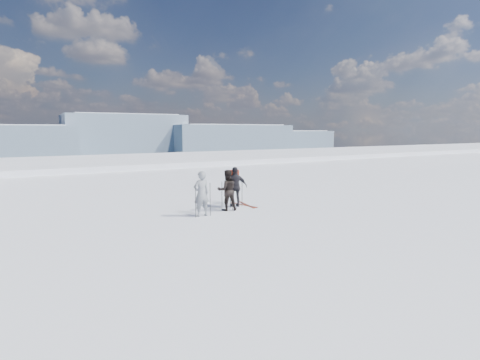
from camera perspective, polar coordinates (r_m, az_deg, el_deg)
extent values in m
plane|color=white|center=(73.82, -21.91, -9.46)|extent=(220.00, 208.01, 71.62)
cube|color=white|center=(42.40, -16.85, -6.33)|extent=(180.00, 16.00, 14.00)
plane|color=#274559|center=(302.20, -27.99, 0.36)|extent=(820.00, 820.00, 0.00)
cube|color=slate|center=(492.48, -17.22, 6.40)|extent=(140.00, 80.00, 52.00)
cube|color=white|center=(492.67, -17.32, 9.08)|extent=(119.00, 70.00, 8.00)
cube|color=slate|center=(509.90, -1.95, 6.09)|extent=(160.00, 80.00, 40.00)
cube|color=white|center=(509.74, -1.95, 8.00)|extent=(136.00, 70.00, 8.00)
cube|color=slate|center=(599.84, 6.92, 5.89)|extent=(130.00, 80.00, 32.00)
cube|color=white|center=(599.60, 6.94, 7.13)|extent=(110.50, 70.00, 8.00)
imported|color=gray|center=(15.17, -5.92, -2.10)|extent=(0.70, 0.48, 1.85)
imported|color=black|center=(16.22, -1.99, -1.56)|extent=(1.00, 0.86, 1.78)
imported|color=black|center=(16.99, -0.69, -1.05)|extent=(1.15, 0.75, 1.83)
cube|color=red|center=(17.10, -0.86, 2.96)|extent=(0.44, 0.33, 0.52)
cylinder|color=black|center=(15.03, -6.79, -3.24)|extent=(0.02, 0.02, 1.31)
cylinder|color=black|center=(15.24, -4.58, -2.98)|extent=(0.02, 0.02, 1.36)
cylinder|color=black|center=(16.08, -2.77, -2.52)|extent=(0.02, 0.02, 1.29)
cylinder|color=black|center=(16.35, -1.18, -2.64)|extent=(0.02, 0.02, 1.13)
cylinder|color=black|center=(16.83, -1.47, -2.09)|extent=(0.02, 0.02, 1.27)
cylinder|color=black|center=(17.15, 0.31, -1.93)|extent=(0.02, 0.02, 1.26)
cube|color=black|center=(17.44, 0.59, -3.82)|extent=(0.53, 1.67, 0.03)
cube|color=black|center=(17.51, 0.99, -3.78)|extent=(0.29, 1.70, 0.03)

